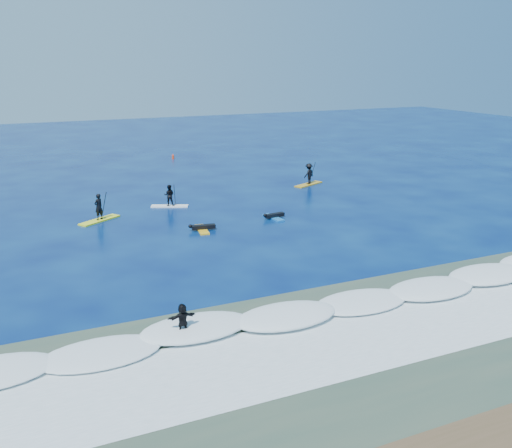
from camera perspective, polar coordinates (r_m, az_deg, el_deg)
name	(u,v)px	position (r m, az deg, el deg)	size (l,w,h in m)	color
ground	(253,245)	(35.36, -0.25, -2.15)	(160.00, 160.00, 0.00)	#03104A
shallow_water	(394,345)	(24.25, 13.66, -11.64)	(90.00, 13.00, 0.01)	#364A3A
breaking_wave	(341,307)	(27.15, 8.48, -8.21)	(40.00, 6.00, 0.30)	white
whitewater	(379,334)	(24.95, 12.24, -10.72)	(34.00, 5.00, 0.02)	silver
sup_paddler_left	(99,211)	(42.01, -15.43, 1.26)	(3.18, 2.48, 2.29)	#FEFF1B
sup_paddler_center	(169,197)	(44.87, -8.66, 2.65)	(2.92, 1.79, 2.02)	white
sup_paddler_right	(309,175)	(52.40, 5.30, 4.88)	(3.32, 2.10, 2.30)	gold
prone_paddler_near	(202,228)	(38.58, -5.40, -0.38)	(1.84, 2.37, 0.48)	yellow
prone_paddler_far	(274,216)	(41.31, 1.77, 0.79)	(1.72, 2.20, 0.45)	blue
wave_surfer	(183,321)	(23.90, -7.35, -9.59)	(1.96, 0.61, 1.40)	silver
marker_buoy	(173,157)	(66.60, -8.30, 6.68)	(0.27, 0.27, 0.64)	#EF3A15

